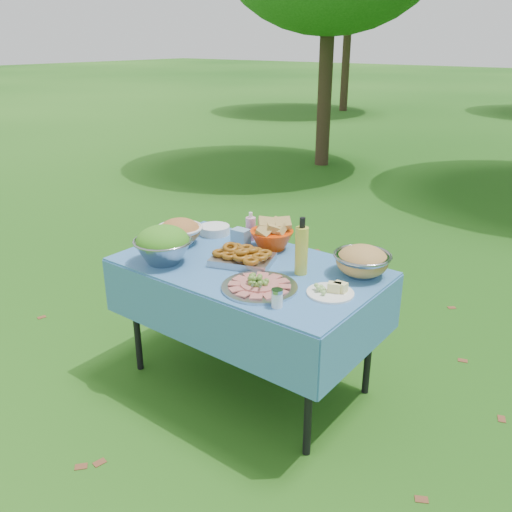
{
  "coord_description": "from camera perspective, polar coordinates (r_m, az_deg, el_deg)",
  "views": [
    {
      "loc": [
        1.73,
        -2.18,
        1.94
      ],
      "look_at": [
        0.06,
        0.0,
        0.83
      ],
      "focal_mm": 38.0,
      "sensor_mm": 36.0,
      "label": 1
    }
  ],
  "objects": [
    {
      "name": "pasta_bowl_steel",
      "position": [
        2.93,
        11.11,
        -0.47
      ],
      "size": [
        0.38,
        0.38,
        0.16
      ],
      "primitive_type": null,
      "rotation": [
        0.0,
        0.0,
        -0.3
      ],
      "color": "#9A9DA3",
      "rests_on": "picnic_table"
    },
    {
      "name": "salad_bowl",
      "position": [
        3.07,
        -9.78,
        1.2
      ],
      "size": [
        0.38,
        0.38,
        0.21
      ],
      "primitive_type": null,
      "rotation": [
        0.0,
        0.0,
        0.2
      ],
      "color": "#9A9DA3",
      "rests_on": "picnic_table"
    },
    {
      "name": "oil_bottle",
      "position": [
        2.87,
        4.83,
        1.05
      ],
      "size": [
        0.08,
        0.08,
        0.32
      ],
      "primitive_type": "cylinder",
      "rotation": [
        0.0,
        0.0,
        0.09
      ],
      "color": "#D0CE43",
      "rests_on": "picnic_table"
    },
    {
      "name": "shaker",
      "position": [
        2.55,
        2.23,
        -4.45
      ],
      "size": [
        0.07,
        0.07,
        0.09
      ],
      "primitive_type": "cylinder",
      "rotation": [
        0.0,
        0.0,
        0.2
      ],
      "color": "white",
      "rests_on": "picnic_table"
    },
    {
      "name": "pasta_bowl_white",
      "position": [
        3.36,
        -8.04,
        2.62
      ],
      "size": [
        0.32,
        0.32,
        0.16
      ],
      "primitive_type": null,
      "rotation": [
        0.0,
        0.0,
        -0.16
      ],
      "color": "white",
      "rests_on": "picnic_table"
    },
    {
      "name": "wipes_box",
      "position": [
        3.32,
        -1.62,
        2.06
      ],
      "size": [
        0.11,
        0.08,
        0.09
      ],
      "primitive_type": "cube",
      "rotation": [
        0.0,
        0.0,
        0.03
      ],
      "color": "#7CA8CD",
      "rests_on": "picnic_table"
    },
    {
      "name": "sanitizer_bottle",
      "position": [
        3.37,
        -0.56,
        3.15
      ],
      "size": [
        0.08,
        0.08,
        0.18
      ],
      "primitive_type": "cylinder",
      "rotation": [
        0.0,
        0.0,
        0.25
      ],
      "color": "pink",
      "rests_on": "picnic_table"
    },
    {
      "name": "plate_stack",
      "position": [
        3.51,
        -4.37,
        2.77
      ],
      "size": [
        0.26,
        0.26,
        0.06
      ],
      "primitive_type": "cylinder",
      "rotation": [
        0.0,
        0.0,
        0.42
      ],
      "color": "white",
      "rests_on": "picnic_table"
    },
    {
      "name": "ground",
      "position": [
        3.39,
        -0.76,
        -12.87
      ],
      "size": [
        80.0,
        80.0,
        0.0
      ],
      "primitive_type": "plane",
      "color": "#0B3A0A",
      "rests_on": "ground"
    },
    {
      "name": "charcuterie_platter",
      "position": [
        2.73,
        0.38,
        -2.57
      ],
      "size": [
        0.48,
        0.48,
        0.09
      ],
      "primitive_type": "cylinder",
      "rotation": [
        0.0,
        0.0,
        0.28
      ],
      "color": "#B0B3B8",
      "rests_on": "picnic_table"
    },
    {
      "name": "bread_bowl",
      "position": [
        3.24,
        1.67,
        2.24
      ],
      "size": [
        0.32,
        0.32,
        0.17
      ],
      "primitive_type": null,
      "rotation": [
        0.0,
        0.0,
        -0.29
      ],
      "color": "#EC3B06",
      "rests_on": "picnic_table"
    },
    {
      "name": "cheese_plate",
      "position": [
        2.7,
        7.85,
        -3.35
      ],
      "size": [
        0.25,
        0.25,
        0.06
      ],
      "primitive_type": "cylinder",
      "rotation": [
        0.0,
        0.0,
        -0.05
      ],
      "color": "white",
      "rests_on": "picnic_table"
    },
    {
      "name": "fried_tray",
      "position": [
        3.04,
        -1.42,
        -0.05
      ],
      "size": [
        0.4,
        0.34,
        0.08
      ],
      "primitive_type": "cube",
      "rotation": [
        0.0,
        0.0,
        0.34
      ],
      "color": "#A9A8AC",
      "rests_on": "picnic_table"
    },
    {
      "name": "picnic_table",
      "position": [
        3.19,
        -0.8,
        -7.26
      ],
      "size": [
        1.46,
        0.86,
        0.76
      ],
      "primitive_type": "cube",
      "color": "#73B9DD",
      "rests_on": "ground"
    }
  ]
}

